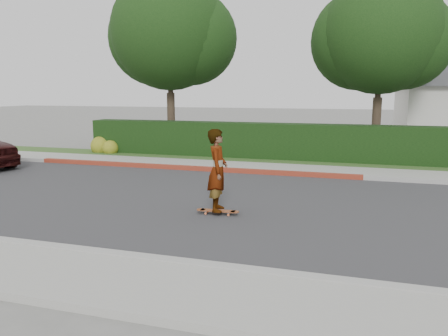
{
  "coord_description": "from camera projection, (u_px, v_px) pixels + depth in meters",
  "views": [
    {
      "loc": [
        0.67,
        -10.19,
        2.8
      ],
      "look_at": [
        -2.24,
        -0.5,
        1.0
      ],
      "focal_mm": 35.0,
      "sensor_mm": 36.0,
      "label": 1
    }
  ],
  "objects": [
    {
      "name": "skateboard",
      "position": [
        218.0,
        211.0,
        9.96
      ],
      "size": [
        1.0,
        0.27,
        0.09
      ],
      "rotation": [
        0.0,
        0.0,
        0.07
      ],
      "color": "#DE6D3D",
      "rests_on": "ground"
    },
    {
      "name": "skateboarder",
      "position": [
        218.0,
        170.0,
        9.8
      ],
      "size": [
        0.57,
        0.75,
        1.86
      ],
      "primitive_type": "imported",
      "rotation": [
        0.0,
        0.0,
        1.76
      ],
      "color": "white",
      "rests_on": "skateboard"
    },
    {
      "name": "road",
      "position": [
        321.0,
        211.0,
        10.28
      ],
      "size": [
        60.0,
        8.0,
        0.01
      ],
      "primitive_type": "cube",
      "color": "#2D2D30",
      "rests_on": "ground"
    },
    {
      "name": "curb_far",
      "position": [
        331.0,
        176.0,
        14.14
      ],
      "size": [
        60.0,
        0.2,
        0.15
      ],
      "primitive_type": "cube",
      "color": "#9E9E99",
      "rests_on": "ground"
    },
    {
      "name": "curb_red_section",
      "position": [
        187.0,
        168.0,
        15.55
      ],
      "size": [
        12.0,
        0.21,
        0.15
      ],
      "primitive_type": "cube",
      "color": "maroon",
      "rests_on": "ground"
    },
    {
      "name": "sidewalk_far",
      "position": [
        332.0,
        171.0,
        14.99
      ],
      "size": [
        60.0,
        1.6,
        0.12
      ],
      "primitive_type": "cube",
      "color": "gray",
      "rests_on": "ground"
    },
    {
      "name": "ground",
      "position": [
        321.0,
        211.0,
        10.29
      ],
      "size": [
        120.0,
        120.0,
        0.0
      ],
      "primitive_type": "plane",
      "color": "slate",
      "rests_on": "ground"
    },
    {
      "name": "tree_left",
      "position": [
        171.0,
        35.0,
        19.69
      ],
      "size": [
        5.99,
        5.21,
        8.0
      ],
      "color": "#33261C",
      "rests_on": "ground"
    },
    {
      "name": "curb_near",
      "position": [
        300.0,
        279.0,
        6.41
      ],
      "size": [
        60.0,
        0.2,
        0.15
      ],
      "primitive_type": "cube",
      "color": "#9E9E99",
      "rests_on": "ground"
    },
    {
      "name": "planting_strip",
      "position": [
        335.0,
        164.0,
        16.5
      ],
      "size": [
        60.0,
        1.6,
        0.1
      ],
      "primitive_type": "cube",
      "color": "#2D4C1E",
      "rests_on": "ground"
    },
    {
      "name": "flowering_shrub",
      "position": [
        104.0,
        147.0,
        19.41
      ],
      "size": [
        1.4,
        1.0,
        0.9
      ],
      "color": "#2D4C19",
      "rests_on": "ground"
    },
    {
      "name": "hedge",
      "position": [
        261.0,
        142.0,
        17.79
      ],
      "size": [
        15.0,
        1.0,
        1.5
      ],
      "primitive_type": "cube",
      "color": "black",
      "rests_on": "ground"
    },
    {
      "name": "tree_center",
      "position": [
        381.0,
        38.0,
        17.67
      ],
      "size": [
        5.66,
        4.84,
        7.44
      ],
      "color": "#33261C",
      "rests_on": "ground"
    },
    {
      "name": "sidewalk_near",
      "position": [
        291.0,
        308.0,
        5.56
      ],
      "size": [
        60.0,
        1.6,
        0.12
      ],
      "primitive_type": "cube",
      "color": "gray",
      "rests_on": "ground"
    }
  ]
}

